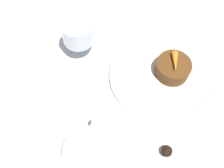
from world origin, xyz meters
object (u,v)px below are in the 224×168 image
Objects in this scene: dinner_plate at (162,75)px; dessert_cake at (173,68)px; fork at (154,144)px; wine_glass at (78,33)px; coffee_cup at (89,154)px.

dessert_cake is (0.01, -0.02, 0.03)m from dinner_plate.
wine_glass is at bearing 40.39° from fork.
dinner_plate is 2.41× the size of wine_glass.
coffee_cup reaches higher than dessert_cake.
coffee_cup reaches higher than fork.
fork is at bearing 174.93° from dinner_plate.
dinner_plate is 0.23m from wine_glass.
dessert_cake is (-0.05, -0.23, -0.04)m from wine_glass.
coffee_cup is 1.15× the size of wine_glass.
dinner_plate is 0.18m from fork.
wine_glass is (0.28, 0.06, 0.03)m from coffee_cup.
dinner_plate is at bearing -104.95° from wine_glass.
wine_glass reaches higher than dinner_plate.
coffee_cup is 0.69× the size of fork.
fork is at bearing -139.61° from wine_glass.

